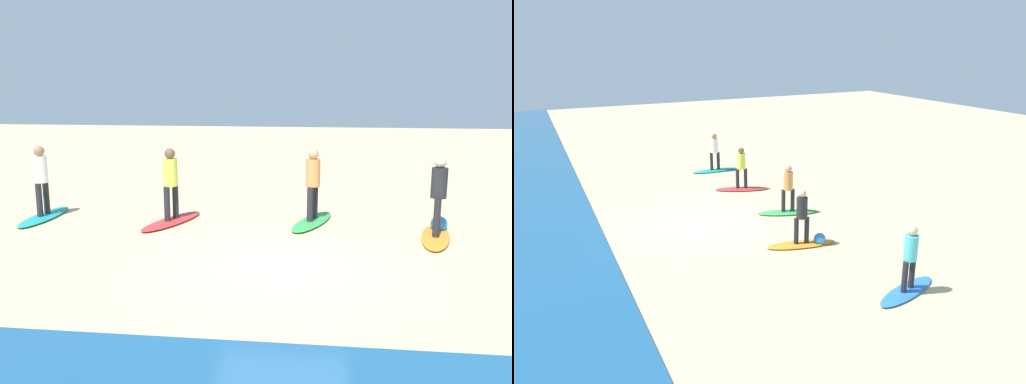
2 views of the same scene
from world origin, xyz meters
The scene contains 12 objects.
ground_plane centered at (0.00, 0.00, 0.00)m, with size 60.00×60.00×0.00m, color #CCB789.
surfboard_blue centered at (-6.57, -2.94, 0.04)m, with size 2.10×0.56×0.09m, color blue.
surfer_blue centered at (-6.57, -2.94, 1.04)m, with size 0.32×0.45×1.64m.
surfboard_orange centered at (-3.04, -2.07, 0.04)m, with size 2.10×0.56×0.09m, color orange.
surfer_orange centered at (-3.04, -2.07, 1.04)m, with size 0.32×0.45×1.64m.
surfboard_green centered at (-0.48, -3.02, 0.04)m, with size 2.10×0.56×0.09m, color green.
surfer_green centered at (-0.48, -3.02, 1.04)m, with size 0.32×0.44×1.64m.
surfboard_red centered at (2.73, -2.68, 0.04)m, with size 2.10×0.56×0.09m, color red.
surfer_red centered at (2.73, -2.68, 1.04)m, with size 0.32×0.44×1.64m.
surfboard_teal centered at (5.87, -2.74, 0.04)m, with size 2.10×0.56×0.09m, color teal.
surfer_teal centered at (5.87, -2.74, 1.04)m, with size 0.32×0.46×1.64m.
beach_ball centered at (-3.21, -2.60, 0.18)m, with size 0.36×0.36×0.36m, color #338CE5.
Camera 2 is at (-14.44, 4.69, 5.89)m, focal length 34.41 mm.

